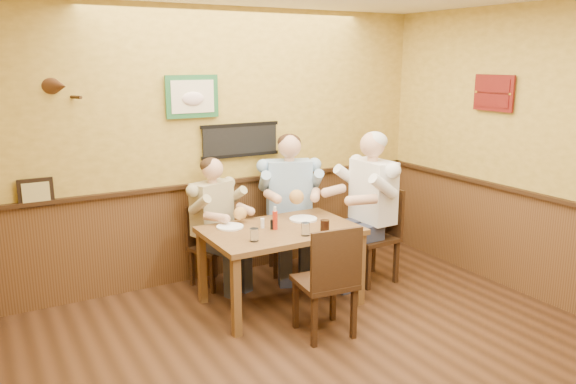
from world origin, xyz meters
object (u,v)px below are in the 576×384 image
chair_back_left (213,246)px  diner_white_elder (372,216)px  salt_shaker (262,223)px  pepper_shaker (272,224)px  dining_table (281,238)px  chair_right_end (372,235)px  water_glass_left (254,235)px  hot_sauce_bottle (275,219)px  chair_back_right (289,230)px  diner_tan_shirt (213,229)px  chair_near_side (325,279)px  diner_blue_polo (289,211)px  cola_tumbler (325,226)px  water_glass_mid (306,229)px

chair_back_left → diner_white_elder: diner_white_elder is taller
salt_shaker → pepper_shaker: salt_shaker is taller
dining_table → chair_right_end: chair_right_end is taller
water_glass_left → hot_sauce_bottle: hot_sauce_bottle is taller
chair_right_end → water_glass_left: size_ratio=8.62×
chair_back_right → diner_tan_shirt: size_ratio=0.80×
chair_near_side → diner_blue_polo: diner_blue_polo is taller
water_glass_left → hot_sauce_bottle: size_ratio=0.59×
diner_white_elder → water_glass_left: bearing=-82.2°
dining_table → pepper_shaker: 0.16m
chair_back_left → diner_tan_shirt: (0.00, 0.00, 0.18)m
diner_tan_shirt → dining_table: bearing=-81.9°
diner_white_elder → salt_shaker: 1.25m
chair_back_right → cola_tumbler: bearing=-80.0°
chair_right_end → cola_tumbler: chair_right_end is taller
hot_sauce_bottle → chair_near_side: bearing=-82.6°
dining_table → chair_right_end: bearing=1.8°
chair_back_left → chair_near_side: chair_near_side is taller
dining_table → pepper_shaker: (-0.08, 0.01, 0.14)m
dining_table → diner_white_elder: diner_white_elder is taller
diner_white_elder → cola_tumbler: diner_white_elder is taller
hot_sauce_bottle → diner_white_elder: bearing=1.9°
water_glass_mid → cola_tumbler: water_glass_mid is taller
diner_white_elder → hot_sauce_bottle: bearing=-90.1°
chair_back_left → chair_near_side: size_ratio=0.86×
water_glass_mid → water_glass_left: bearing=170.0°
chair_back_left → water_glass_mid: water_glass_mid is taller
chair_back_left → water_glass_left: size_ratio=7.30×
water_glass_mid → chair_near_side: bearing=-98.0°
dining_table → hot_sauce_bottle: (-0.06, -0.00, 0.19)m
water_glass_left → water_glass_mid: size_ratio=0.97×
cola_tumbler → pepper_shaker: size_ratio=1.20×
chair_back_right → diner_blue_polo: size_ratio=0.70×
cola_tumbler → hot_sauce_bottle: 0.46m
pepper_shaker → chair_back_right: bearing=50.1°
water_glass_left → pepper_shaker: (0.30, 0.23, -0.01)m
diner_white_elder → water_glass_mid: bearing=-73.5°
dining_table → diner_tan_shirt: (-0.38, 0.74, -0.06)m
cola_tumbler → hot_sauce_bottle: hot_sauce_bottle is taller
cola_tumbler → pepper_shaker: 0.49m
water_glass_left → water_glass_mid: bearing=-10.0°
dining_table → chair_right_end: (1.10, 0.03, -0.16)m
water_glass_mid → hot_sauce_bottle: size_ratio=0.61×
water_glass_left → hot_sauce_bottle: (0.32, 0.22, 0.04)m
pepper_shaker → hot_sauce_bottle: bearing=-33.8°
chair_right_end → water_glass_left: chair_right_end is taller
chair_right_end → water_glass_mid: (-1.01, -0.34, 0.31)m
diner_white_elder → hot_sauce_bottle: (-1.16, -0.04, 0.14)m
dining_table → chair_near_side: 0.73m
cola_tumbler → chair_near_side: bearing=-123.0°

